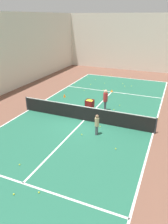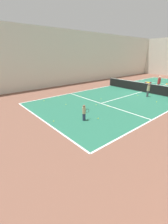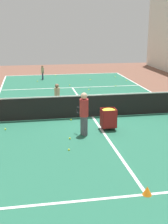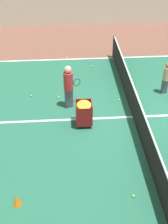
% 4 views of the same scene
% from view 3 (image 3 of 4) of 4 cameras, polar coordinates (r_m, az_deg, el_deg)
% --- Properties ---
extents(ground_plane, '(37.30, 37.30, 0.00)m').
position_cam_3_polar(ground_plane, '(14.24, 1.61, -0.95)').
color(ground_plane, brown).
extents(court_playing_area, '(9.27, 24.57, 0.00)m').
position_cam_3_polar(court_playing_area, '(14.24, 1.61, -0.94)').
color(court_playing_area, '#23664C').
rests_on(court_playing_area, ground).
extents(line_baseline_near, '(9.27, 0.10, 0.00)m').
position_cam_3_polar(line_baseline_near, '(26.10, -3.85, 6.88)').
color(line_baseline_near, white).
rests_on(line_baseline_near, ground).
extents(line_service_near, '(9.27, 0.10, 0.00)m').
position_cam_3_polar(line_service_near, '(20.70, -2.16, 4.48)').
color(line_service_near, white).
rests_on(line_service_near, ground).
extents(line_service_far, '(9.27, 0.10, 0.00)m').
position_cam_3_polar(line_service_far, '(8.26, 11.37, -14.57)').
color(line_service_far, white).
rests_on(line_service_far, ground).
extents(line_centre_service, '(0.10, 13.51, 0.00)m').
position_cam_3_polar(line_centre_service, '(14.24, 1.61, -0.93)').
color(line_centre_service, white).
rests_on(line_centre_service, ground).
extents(tennis_net, '(9.57, 0.10, 1.06)m').
position_cam_3_polar(tennis_net, '(14.09, 1.63, 1.17)').
color(tennis_net, '#2D2D33').
rests_on(tennis_net, ground).
extents(player_near_baseline, '(0.23, 0.55, 1.07)m').
position_cam_3_polar(player_near_baseline, '(23.82, -7.59, 7.37)').
color(player_near_baseline, '#2D3351').
rests_on(player_near_baseline, ground).
extents(coach_at_net, '(0.45, 0.66, 1.67)m').
position_cam_3_polar(coach_at_net, '(11.74, -0.02, 0.19)').
color(coach_at_net, '#4C4C56').
rests_on(coach_at_net, ground).
extents(child_midcourt, '(0.29, 0.29, 1.31)m').
position_cam_3_polar(child_midcourt, '(15.28, -4.94, 3.11)').
color(child_midcourt, '#4C4C56').
rests_on(child_midcourt, ground).
extents(ball_cart, '(0.59, 0.53, 0.87)m').
position_cam_3_polar(ball_cart, '(12.50, 4.50, -0.50)').
color(ball_cart, maroon).
rests_on(ball_cart, ground).
extents(training_cone_1, '(0.25, 0.25, 0.23)m').
position_cam_3_polar(training_cone_1, '(8.20, 11.48, -13.92)').
color(training_cone_1, orange).
rests_on(training_cone_1, ground).
extents(tennis_ball_2, '(0.07, 0.07, 0.07)m').
position_cam_3_polar(tennis_ball_2, '(14.50, -4.00, -0.52)').
color(tennis_ball_2, yellow).
rests_on(tennis_ball_2, ground).
extents(tennis_ball_3, '(0.07, 0.07, 0.07)m').
position_cam_3_polar(tennis_ball_3, '(15.96, -2.15, 1.07)').
color(tennis_ball_3, yellow).
rests_on(tennis_ball_3, ground).
extents(tennis_ball_5, '(0.07, 0.07, 0.07)m').
position_cam_3_polar(tennis_ball_5, '(23.44, 1.13, 5.94)').
color(tennis_ball_5, yellow).
rests_on(tennis_ball_5, ground).
extents(tennis_ball_6, '(0.07, 0.07, 0.07)m').
position_cam_3_polar(tennis_ball_6, '(21.19, 5.80, 4.77)').
color(tennis_ball_6, yellow).
rests_on(tennis_ball_6, ground).
extents(tennis_ball_7, '(0.07, 0.07, 0.07)m').
position_cam_3_polar(tennis_ball_7, '(24.85, 5.74, 6.44)').
color(tennis_ball_7, yellow).
rests_on(tennis_ball_7, ground).
extents(tennis_ball_8, '(0.07, 0.07, 0.07)m').
position_cam_3_polar(tennis_ball_8, '(12.94, -14.18, -3.05)').
color(tennis_ball_8, yellow).
rests_on(tennis_ball_8, ground).
extents(tennis_ball_11, '(0.07, 0.07, 0.07)m').
position_cam_3_polar(tennis_ball_11, '(10.60, -2.79, -6.90)').
color(tennis_ball_11, yellow).
rests_on(tennis_ball_11, ground).
extents(tennis_ball_12, '(0.07, 0.07, 0.07)m').
position_cam_3_polar(tennis_ball_12, '(25.59, -5.23, 6.74)').
color(tennis_ball_12, yellow).
rests_on(tennis_ball_12, ground).
extents(tennis_ball_14, '(0.07, 0.07, 0.07)m').
position_cam_3_polar(tennis_ball_14, '(19.91, 0.88, 4.11)').
color(tennis_ball_14, yellow).
rests_on(tennis_ball_14, ground).
extents(tennis_ball_15, '(0.07, 0.07, 0.07)m').
position_cam_3_polar(tennis_ball_15, '(21.35, -2.63, 4.92)').
color(tennis_ball_15, yellow).
rests_on(tennis_ball_15, ground).
extents(tennis_ball_18, '(0.07, 0.07, 0.07)m').
position_cam_3_polar(tennis_ball_18, '(23.29, 7.78, 5.73)').
color(tennis_ball_18, yellow).
rests_on(tennis_ball_18, ground).
extents(tennis_ball_19, '(0.07, 0.07, 0.07)m').
position_cam_3_polar(tennis_ball_19, '(16.50, -10.48, 1.30)').
color(tennis_ball_19, yellow).
rests_on(tennis_ball_19, ground).
extents(tennis_ball_21, '(0.07, 0.07, 0.07)m').
position_cam_3_polar(tennis_ball_21, '(20.79, -4.86, 4.57)').
color(tennis_ball_21, yellow).
rests_on(tennis_ball_21, ground).
extents(tennis_ball_22, '(0.07, 0.07, 0.07)m').
position_cam_3_polar(tennis_ball_22, '(13.75, -2.39, -1.43)').
color(tennis_ball_22, yellow).
rests_on(tennis_ball_22, ground).
extents(tennis_ball_28, '(0.07, 0.07, 0.07)m').
position_cam_3_polar(tennis_ball_28, '(23.05, -8.51, 5.59)').
color(tennis_ball_28, yellow).
rests_on(tennis_ball_28, ground).
extents(tennis_ball_29, '(0.07, 0.07, 0.07)m').
position_cam_3_polar(tennis_ball_29, '(11.59, -2.61, -4.83)').
color(tennis_ball_29, yellow).
rests_on(tennis_ball_29, ground).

